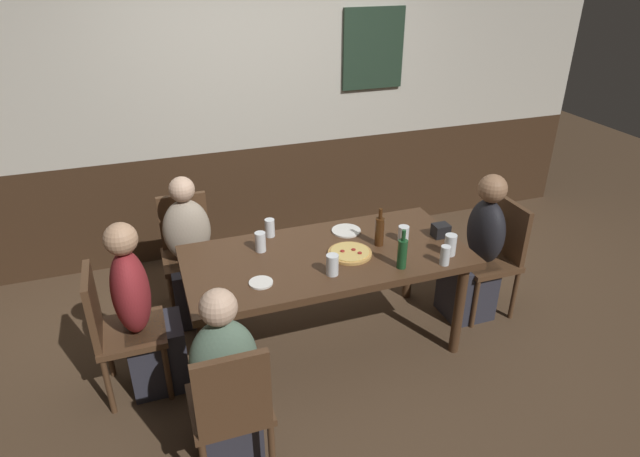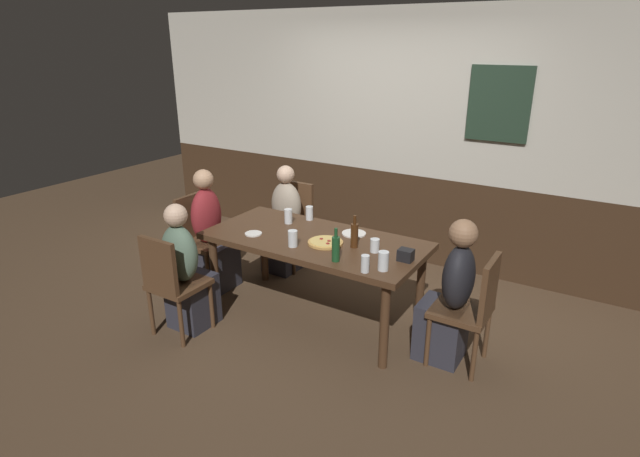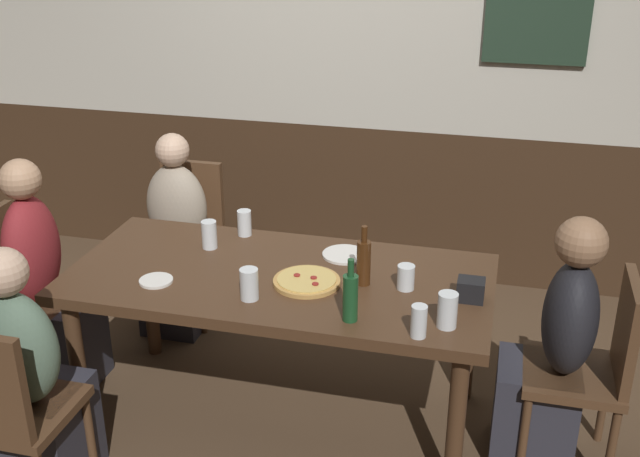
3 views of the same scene
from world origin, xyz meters
name	(u,v)px [view 2 (image 2 of 3)]	position (x,y,z in m)	size (l,w,h in m)	color
ground_plane	(315,316)	(0.00, 0.00, 0.00)	(12.00, 12.00, 0.00)	#4C3826
wall_back	(399,139)	(0.01, 1.65, 1.30)	(6.40, 0.13, 2.60)	#3D2819
dining_table	(315,247)	(0.00, 0.00, 0.66)	(1.84, 0.87, 0.74)	#472D1C
chair_head_west	(199,235)	(-1.33, 0.00, 0.50)	(0.40, 0.40, 0.88)	#513521
chair_left_far	(293,219)	(-0.81, 0.85, 0.50)	(0.40, 0.40, 0.88)	#513521
chair_head_east	(472,306)	(1.33, 0.00, 0.50)	(0.40, 0.40, 0.88)	#513521
chair_left_near	(171,280)	(-0.81, -0.85, 0.50)	(0.40, 0.40, 0.88)	#513521
person_head_west	(212,239)	(-1.17, 0.00, 0.49)	(0.37, 0.34, 1.16)	#2D2D38
person_left_far	(284,227)	(-0.81, 0.69, 0.46)	(0.34, 0.37, 1.10)	#2D2D38
person_head_east	(450,302)	(1.17, 0.00, 0.48)	(0.37, 0.34, 1.13)	#2D2D38
person_left_near	(187,277)	(-0.81, -0.69, 0.46)	(0.34, 0.37, 1.10)	#2D2D38
pizza	(325,242)	(0.14, -0.06, 0.75)	(0.29, 0.29, 0.03)	tan
pint_glass_pale	(309,214)	(-0.28, 0.36, 0.80)	(0.07, 0.07, 0.13)	silver
highball_clear	(383,262)	(0.75, -0.27, 0.80)	(0.08, 0.08, 0.14)	silver
pint_glass_amber	(293,240)	(-0.05, -0.24, 0.80)	(0.08, 0.08, 0.13)	silver
tumbler_short	(365,265)	(0.65, -0.36, 0.79)	(0.06, 0.06, 0.13)	silver
beer_glass_tall	(288,217)	(-0.39, 0.18, 0.80)	(0.07, 0.07, 0.13)	silver
beer_glass_half	(375,246)	(0.55, 0.00, 0.79)	(0.07, 0.07, 0.11)	silver
beer_bottle_green	(336,248)	(0.38, -0.31, 0.84)	(0.06, 0.06, 0.26)	#194723
beer_bottle_brown	(354,235)	(0.37, 0.00, 0.85)	(0.06, 0.06, 0.26)	#42230F
plate_white_large	(354,234)	(0.24, 0.25, 0.75)	(0.20, 0.20, 0.01)	white
plate_white_small	(253,234)	(-0.49, -0.20, 0.75)	(0.14, 0.14, 0.01)	white
condiment_caddy	(406,255)	(0.82, -0.03, 0.79)	(0.11, 0.09, 0.09)	black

